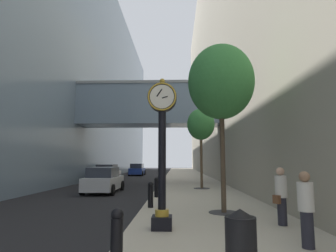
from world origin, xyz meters
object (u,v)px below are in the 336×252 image
Objects in this scene: bollard_nearest at (117,236)px; bollard_fourth at (156,187)px; pedestrian_by_clock at (306,207)px; car_silver_far at (104,180)px; car_blue_mid at (137,170)px; street_tree_mid_near at (201,125)px; trash_bin at (241,240)px; bollard_third at (151,194)px; street_tree_near at (221,83)px; street_clock at (162,144)px; bollard_fifth at (160,182)px; pedestrian_walking at (281,194)px; car_white_near at (107,173)px.

bollard_nearest is 9.60m from bollard_fourth.
car_silver_far is at bearing 122.89° from pedestrian_by_clock.
car_blue_mid is at bearing 92.39° from car_silver_far.
street_tree_mid_near is 15.00m from trash_bin.
bollard_third is 0.25× the size of car_silver_far.
street_clock is at bearing -130.13° from street_tree_near.
street_tree_mid_near is at bearing 28.83° from bollard_fifth.
bollard_nearest is 4.07m from pedestrian_by_clock.
bollard_fifth is at bearing 108.50° from pedestrian_by_clock.
trash_bin reaches higher than bollard_fifth.
street_tree_mid_near is at bearing 59.72° from bollard_fourth.
pedestrian_walking is (4.12, -2.99, 0.34)m from bollard_third.
car_silver_far is at bearing 129.47° from pedestrian_walking.
bollard_third is 0.98× the size of trash_bin.
pedestrian_by_clock is at bearing 39.38° from trash_bin.
bollard_fourth is at bearing 90.00° from bollard_third.
car_white_near is 1.00× the size of car_silver_far.
pedestrian_walking is at bearing 83.20° from pedestrian_by_clock.
car_blue_mid is (-8.60, 30.76, -0.22)m from pedestrian_walking.
street_tree_near reaches higher than bollard_nearest.
street_clock is at bearing -86.31° from bollard_fifth.
car_blue_mid is (1.16, 12.24, -0.01)m from car_white_near.
street_tree_mid_near is at bearing 90.00° from street_tree_near.
street_tree_near is 3.77× the size of pedestrian_walking.
car_silver_far is (-6.34, -1.55, -3.72)m from street_tree_mid_near.
pedestrian_walking reaches higher than pedestrian_by_clock.
street_tree_mid_near is 7.51m from car_silver_far.
street_tree_near reaches higher than car_silver_far.
bollard_nearest is 22.64m from car_white_near.
car_silver_far is (-3.58, 12.77, 0.10)m from bollard_nearest.
bollard_fourth is 0.19× the size of street_tree_mid_near.
car_white_near is at bearing 109.32° from trash_bin.
trash_bin is (2.12, -6.58, 0.00)m from bollard_third.
trash_bin is 14.15m from car_silver_far.
bollard_third is at bearing 107.88° from trash_bin.
street_tree_mid_near is 1.32× the size of car_silver_far.
street_tree_near is 1.52× the size of car_white_near.
trash_bin is (-0.63, -5.51, -4.29)m from street_tree_near.
street_tree_near reaches higher than car_blue_mid.
pedestrian_by_clock is (3.22, -1.58, -1.47)m from street_clock.
street_tree_mid_near is (2.75, 1.52, 3.83)m from bollard_fifth.
street_clock is 4.12m from street_tree_near.
trash_bin is at bearing -79.13° from car_blue_mid.
car_white_near is (-8.38, 7.62, -3.69)m from street_tree_mid_near.
bollard_third is 5.10m from pedestrian_walking.
trash_bin is at bearing -66.22° from car_silver_far.
street_tree_near is (2.11, 2.50, 2.50)m from street_clock.
bollard_nearest is at bearing -90.00° from bollard_fourth.
pedestrian_by_clock is (1.11, -13.06, -3.50)m from street_tree_mid_near.
pedestrian_by_clock is at bearing -71.50° from bollard_fifth.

